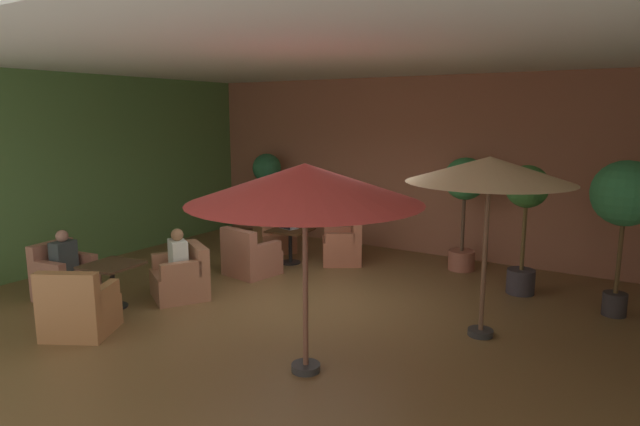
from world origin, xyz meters
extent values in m
cube|color=brown|center=(0.00, 0.00, -0.01)|extent=(9.91, 8.14, 0.02)
cube|color=#A36248|center=(0.00, 4.03, 1.76)|extent=(9.91, 0.08, 3.51)
cube|color=#548042|center=(-4.91, 0.00, 1.76)|extent=(0.08, 8.14, 3.51)
cube|color=silver|center=(0.00, 0.00, 3.54)|extent=(9.91, 8.14, 0.06)
cylinder|color=black|center=(-1.62, 1.94, 0.01)|extent=(0.38, 0.38, 0.02)
cylinder|color=black|center=(-1.62, 1.94, 0.31)|extent=(0.07, 0.07, 0.62)
cube|color=#442915|center=(-1.62, 1.94, 0.64)|extent=(0.78, 0.78, 0.03)
cube|color=#B66649|center=(-0.82, 2.47, 0.23)|extent=(1.00, 1.01, 0.46)
cube|color=#B66649|center=(-0.60, 2.62, 0.66)|extent=(0.54, 0.71, 0.41)
cube|color=#B66649|center=(-0.69, 2.19, 0.55)|extent=(0.53, 0.42, 0.18)
cube|color=#B66649|center=(-1.02, 2.70, 0.55)|extent=(0.53, 0.42, 0.18)
cube|color=#B7704C|center=(-2.41, 2.49, 0.21)|extent=(1.00, 1.00, 0.41)
cube|color=#B7704C|center=(-2.64, 2.65, 0.65)|extent=(0.54, 0.68, 0.47)
cube|color=#B7704C|center=(-2.21, 2.70, 0.50)|extent=(0.55, 0.45, 0.18)
cube|color=#B7704C|center=(-2.54, 2.23, 0.50)|extent=(0.55, 0.45, 0.18)
cube|color=#B36F56|center=(-1.78, 0.99, 0.21)|extent=(0.89, 0.88, 0.41)
cube|color=#B36F56|center=(-1.83, 0.69, 0.63)|extent=(0.79, 0.29, 0.44)
cube|color=#B36F56|center=(-2.08, 1.08, 0.51)|extent=(0.24, 0.62, 0.19)
cube|color=#B36F56|center=(-1.46, 0.98, 0.51)|extent=(0.24, 0.62, 0.19)
cylinder|color=black|center=(-2.43, -1.39, 0.01)|extent=(0.39, 0.39, 0.02)
cylinder|color=black|center=(-2.43, -1.39, 0.31)|extent=(0.07, 0.07, 0.62)
cube|color=#452F1E|center=(-2.43, -1.39, 0.64)|extent=(0.78, 0.78, 0.03)
cube|color=#AD7444|center=(-1.97, -2.23, 0.21)|extent=(1.04, 1.03, 0.42)
cube|color=#AD7444|center=(-1.82, -2.49, 0.66)|extent=(0.75, 0.52, 0.47)
cube|color=#AD7444|center=(-2.27, -2.35, 0.53)|extent=(0.39, 0.57, 0.21)
cube|color=#AD7444|center=(-1.70, -2.04, 0.53)|extent=(0.39, 0.57, 0.21)
cube|color=#AD7252|center=(-1.94, -0.57, 0.20)|extent=(1.08, 1.06, 0.41)
cube|color=#AD7252|center=(-1.79, -0.32, 0.61)|extent=(0.77, 0.55, 0.40)
cube|color=#AD7252|center=(-1.67, -0.78, 0.53)|extent=(0.41, 0.57, 0.24)
cube|color=#AD7252|center=(-2.25, -0.43, 0.53)|extent=(0.41, 0.57, 0.24)
cube|color=#A56853|center=(-3.37, -1.52, 0.22)|extent=(0.79, 0.81, 0.43)
cube|color=#A56853|center=(-3.65, -1.56, 0.65)|extent=(0.25, 0.74, 0.43)
cube|color=#A56853|center=(-3.38, -1.22, 0.54)|extent=(0.56, 0.20, 0.22)
cube|color=#A56853|center=(-3.30, -1.81, 0.54)|extent=(0.56, 0.20, 0.22)
cylinder|color=#2D2D2D|center=(2.40, 0.44, 0.04)|extent=(0.32, 0.32, 0.08)
cylinder|color=brown|center=(2.40, 0.44, 1.12)|extent=(0.06, 0.06, 2.23)
cone|color=beige|center=(2.40, 0.44, 2.13)|extent=(2.02, 2.02, 0.32)
cylinder|color=#2D2D2D|center=(1.06, -1.56, 0.04)|extent=(0.32, 0.32, 0.08)
cylinder|color=brown|center=(1.06, -1.56, 1.12)|extent=(0.06, 0.06, 2.24)
cone|color=#C93C39|center=(1.06, -1.56, 2.08)|extent=(2.48, 2.48, 0.41)
cylinder|color=#373136|center=(2.46, 2.43, 0.19)|extent=(0.43, 0.43, 0.38)
cylinder|color=brown|center=(2.46, 2.43, 0.90)|extent=(0.06, 0.06, 1.04)
sphere|color=#397B34|center=(2.46, 2.43, 1.70)|extent=(0.65, 0.65, 0.65)
cylinder|color=#A65E49|center=(1.25, 3.23, 0.18)|extent=(0.47, 0.47, 0.35)
cylinder|color=brown|center=(1.25, 3.23, 0.85)|extent=(0.06, 0.06, 0.99)
sphere|color=#358C4A|center=(1.25, 3.23, 1.66)|extent=(0.75, 0.75, 0.75)
cylinder|color=silver|center=(-3.30, 3.41, 0.22)|extent=(0.42, 0.42, 0.44)
cylinder|color=brown|center=(-3.30, 3.41, 0.88)|extent=(0.06, 0.06, 0.88)
sphere|color=#296942|center=(-3.30, 3.41, 1.60)|extent=(0.64, 0.64, 0.64)
cylinder|color=#322C2D|center=(3.79, 2.14, 0.16)|extent=(0.32, 0.32, 0.33)
cylinder|color=brown|center=(3.79, 2.14, 0.84)|extent=(0.06, 0.06, 1.03)
sphere|color=#35884E|center=(3.79, 2.14, 1.73)|extent=(0.90, 0.90, 0.90)
cube|color=#364040|center=(-3.37, -1.52, 0.66)|extent=(0.26, 0.38, 0.46)
sphere|color=#A67460|center=(-3.37, -1.52, 0.98)|extent=(0.18, 0.18, 0.18)
cube|color=silver|center=(-1.94, -0.57, 0.65)|extent=(0.45, 0.40, 0.49)
sphere|color=#8B6241|center=(-1.94, -0.57, 0.99)|extent=(0.19, 0.19, 0.19)
cylinder|color=silver|center=(-1.67, 2.06, 0.71)|extent=(0.08, 0.08, 0.11)
cube|color=#9EA0A5|center=(-1.69, 1.99, 0.66)|extent=(0.36, 0.29, 0.01)
cube|color=black|center=(-1.71, 1.88, 0.76)|extent=(0.30, 0.09, 0.19)
camera|label=1|loc=(4.16, -6.18, 2.79)|focal=30.47mm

